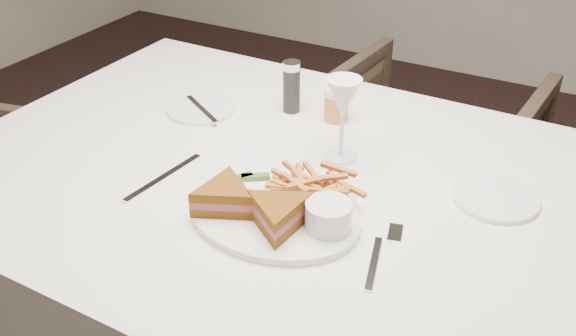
% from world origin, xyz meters
% --- Properties ---
extents(table, '(1.47, 0.99, 0.75)m').
position_xyz_m(table, '(0.06, 0.06, 0.38)').
color(table, white).
rests_on(table, ground).
extents(chair_far, '(0.70, 0.66, 0.67)m').
position_xyz_m(chair_far, '(0.06, 0.96, 0.34)').
color(chair_far, '#45362A').
rests_on(chair_far, ground).
extents(table_setting, '(0.86, 0.62, 0.18)m').
position_xyz_m(table_setting, '(0.08, 0.01, 0.79)').
color(table_setting, white).
rests_on(table_setting, table).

